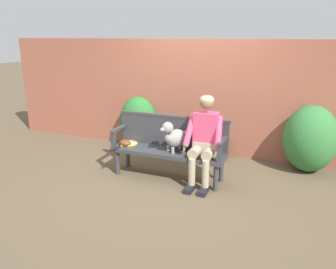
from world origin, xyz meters
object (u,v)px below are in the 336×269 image
at_px(person_seated, 204,137).
at_px(baseball_glove, 125,143).
at_px(dog_on_bench, 174,136).
at_px(tennis_racket, 128,144).
at_px(garden_bench, 168,154).

relative_size(person_seated, baseball_glove, 5.97).
height_order(person_seated, baseball_glove, person_seated).
bearing_deg(person_seated, baseball_glove, -178.88).
distance_m(dog_on_bench, tennis_racket, 0.84).
bearing_deg(baseball_glove, garden_bench, 36.63).
relative_size(person_seated, tennis_racket, 2.26).
relative_size(garden_bench, dog_on_bench, 3.70).
relative_size(garden_bench, person_seated, 1.33).
bearing_deg(person_seated, dog_on_bench, -179.13).
bearing_deg(garden_bench, baseball_glove, -177.43).
bearing_deg(person_seated, garden_bench, 179.28).
height_order(tennis_racket, baseball_glove, baseball_glove).
distance_m(garden_bench, tennis_racket, 0.71).
relative_size(tennis_racket, baseball_glove, 2.64).
bearing_deg(tennis_racket, dog_on_bench, -2.47).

